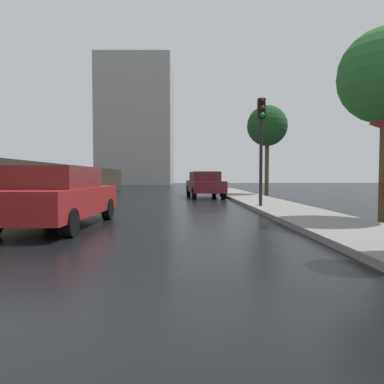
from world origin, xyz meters
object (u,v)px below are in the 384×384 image
at_px(car_maroon_near_kerb, 205,184).
at_px(street_tree_far, 267,126).
at_px(car_red_mid_road, 58,196).
at_px(traffic_light, 261,131).

distance_m(car_maroon_near_kerb, street_tree_far, 5.67).
bearing_deg(car_red_mid_road, traffic_light, -141.32).
xyz_separation_m(car_maroon_near_kerb, car_red_mid_road, (-4.49, -11.97, -0.02)).
height_order(car_maroon_near_kerb, street_tree_far, street_tree_far).
distance_m(car_red_mid_road, street_tree_far, 16.43).
distance_m(car_red_mid_road, traffic_light, 7.75).
bearing_deg(traffic_light, street_tree_far, 74.87).
bearing_deg(car_maroon_near_kerb, street_tree_far, 16.61).
relative_size(traffic_light, street_tree_far, 0.70).
bearing_deg(street_tree_far, car_red_mid_road, -122.28).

